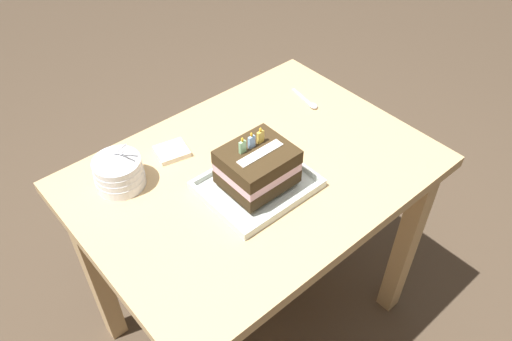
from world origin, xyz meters
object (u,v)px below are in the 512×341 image
at_px(foil_tray, 257,186).
at_px(napkin_pile, 172,151).
at_px(bowl_stack, 119,173).
at_px(serving_spoon_near_tray, 310,104).
at_px(birthday_cake, 257,166).

relative_size(foil_tray, napkin_pile, 2.75).
height_order(bowl_stack, napkin_pile, bowl_stack).
bearing_deg(napkin_pile, serving_spoon_near_tray, -11.36).
bearing_deg(napkin_pile, bowl_stack, -175.37).
distance_m(foil_tray, serving_spoon_near_tray, 0.42).
bearing_deg(bowl_stack, birthday_cake, -43.17).
xyz_separation_m(bowl_stack, serving_spoon_near_tray, (0.65, -0.08, -0.04)).
bearing_deg(foil_tray, napkin_pile, 109.67).
bearing_deg(bowl_stack, foil_tray, -43.18).
height_order(foil_tray, birthday_cake, birthday_cake).
relative_size(foil_tray, birthday_cake, 1.61).
relative_size(birthday_cake, serving_spoon_near_tray, 1.32).
bearing_deg(foil_tray, birthday_cake, 90.00).
distance_m(birthday_cake, napkin_pile, 0.29).
distance_m(birthday_cake, bowl_stack, 0.37).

